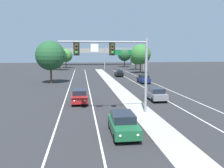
{
  "coord_description": "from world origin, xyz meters",
  "views": [
    {
      "loc": [
        -5.88,
        -7.74,
        6.01
      ],
      "look_at": [
        -3.2,
        12.75,
        3.2
      ],
      "focal_mm": 37.72,
      "sensor_mm": 36.0,
      "label": 1
    }
  ],
  "objects_px": {
    "tree_far_left_b": "(66,56)",
    "tree_far_right_b": "(141,54)",
    "car_receding_navy": "(144,79)",
    "car_oncoming_red": "(79,96)",
    "tree_far_right_c": "(136,59)",
    "tree_far_left_a": "(50,56)",
    "overhead_signal_mast": "(118,59)",
    "tree_far_left_c": "(60,56)",
    "car_receding_black": "(119,73)",
    "highway_sign_gantry": "(124,52)",
    "car_oncoming_green": "(123,124)",
    "car_receding_grey": "(156,94)",
    "tree_far_right_a": "(124,55)"
  },
  "relations": [
    {
      "from": "tree_far_right_c",
      "to": "tree_far_right_b",
      "type": "xyz_separation_m",
      "value": [
        -2.0,
        -14.07,
        1.57
      ]
    },
    {
      "from": "car_receding_black",
      "to": "tree_far_right_c",
      "type": "bearing_deg",
      "value": 66.46
    },
    {
      "from": "tree_far_left_a",
      "to": "overhead_signal_mast",
      "type": "bearing_deg",
      "value": -69.21
    },
    {
      "from": "car_oncoming_green",
      "to": "tree_far_left_b",
      "type": "height_order",
      "value": "tree_far_left_b"
    },
    {
      "from": "car_oncoming_green",
      "to": "car_receding_black",
      "type": "xyz_separation_m",
      "value": [
        6.3,
        41.25,
        0.0
      ]
    },
    {
      "from": "car_receding_black",
      "to": "tree_far_right_a",
      "type": "xyz_separation_m",
      "value": [
        7.98,
        35.72,
        4.18
      ]
    },
    {
      "from": "tree_far_left_a",
      "to": "tree_far_left_c",
      "type": "bearing_deg",
      "value": 92.14
    },
    {
      "from": "overhead_signal_mast",
      "to": "tree_far_left_a",
      "type": "height_order",
      "value": "tree_far_left_a"
    },
    {
      "from": "car_oncoming_red",
      "to": "highway_sign_gantry",
      "type": "xyz_separation_m",
      "value": [
        14.38,
        48.59,
        5.34
      ]
    },
    {
      "from": "overhead_signal_mast",
      "to": "tree_far_right_b",
      "type": "bearing_deg",
      "value": 73.04
    },
    {
      "from": "tree_far_right_a",
      "to": "car_oncoming_red",
      "type": "bearing_deg",
      "value": -104.96
    },
    {
      "from": "car_receding_black",
      "to": "tree_far_right_c",
      "type": "xyz_separation_m",
      "value": [
        9.38,
        21.52,
        2.98
      ]
    },
    {
      "from": "highway_sign_gantry",
      "to": "tree_far_left_a",
      "type": "xyz_separation_m",
      "value": [
        -19.9,
        -29.92,
        -0.82
      ]
    },
    {
      "from": "car_receding_grey",
      "to": "highway_sign_gantry",
      "type": "bearing_deg",
      "value": 84.22
    },
    {
      "from": "car_receding_navy",
      "to": "highway_sign_gantry",
      "type": "height_order",
      "value": "highway_sign_gantry"
    },
    {
      "from": "tree_far_left_b",
      "to": "tree_far_right_b",
      "type": "bearing_deg",
      "value": -49.31
    },
    {
      "from": "car_oncoming_red",
      "to": "tree_far_right_c",
      "type": "distance_m",
      "value": 54.92
    },
    {
      "from": "overhead_signal_mast",
      "to": "car_oncoming_green",
      "type": "relative_size",
      "value": 1.86
    },
    {
      "from": "car_receding_black",
      "to": "tree_far_left_b",
      "type": "relative_size",
      "value": 0.62
    },
    {
      "from": "car_receding_black",
      "to": "highway_sign_gantry",
      "type": "distance_m",
      "value": 19.98
    },
    {
      "from": "car_receding_black",
      "to": "tree_far_right_a",
      "type": "distance_m",
      "value": 36.84
    },
    {
      "from": "car_receding_navy",
      "to": "tree_far_left_a",
      "type": "bearing_deg",
      "value": 173.9
    },
    {
      "from": "car_oncoming_green",
      "to": "tree_far_right_c",
      "type": "xyz_separation_m",
      "value": [
        15.68,
        62.76,
        2.98
      ]
    },
    {
      "from": "car_oncoming_green",
      "to": "car_receding_navy",
      "type": "height_order",
      "value": "same"
    },
    {
      "from": "car_receding_black",
      "to": "tree_far_left_b",
      "type": "xyz_separation_m",
      "value": [
        -15.0,
        33.47,
        3.89
      ]
    },
    {
      "from": "overhead_signal_mast",
      "to": "tree_far_left_a",
      "type": "bearing_deg",
      "value": 110.79
    },
    {
      "from": "tree_far_left_a",
      "to": "tree_far_left_b",
      "type": "bearing_deg",
      "value": 89.89
    },
    {
      "from": "tree_far_right_a",
      "to": "tree_far_left_b",
      "type": "height_order",
      "value": "tree_far_right_a"
    },
    {
      "from": "tree_far_right_a",
      "to": "tree_far_right_c",
      "type": "distance_m",
      "value": 14.32
    },
    {
      "from": "car_oncoming_green",
      "to": "car_receding_black",
      "type": "bearing_deg",
      "value": 81.31
    },
    {
      "from": "car_oncoming_red",
      "to": "tree_far_left_c",
      "type": "xyz_separation_m",
      "value": [
        -6.77,
        52.03,
        3.9
      ]
    },
    {
      "from": "car_oncoming_green",
      "to": "tree_far_left_a",
      "type": "bearing_deg",
      "value": 106.34
    },
    {
      "from": "car_receding_navy",
      "to": "tree_far_right_b",
      "type": "height_order",
      "value": "tree_far_right_b"
    },
    {
      "from": "highway_sign_gantry",
      "to": "tree_far_left_b",
      "type": "height_order",
      "value": "highway_sign_gantry"
    },
    {
      "from": "car_oncoming_green",
      "to": "tree_far_right_c",
      "type": "height_order",
      "value": "tree_far_right_c"
    },
    {
      "from": "overhead_signal_mast",
      "to": "tree_far_left_c",
      "type": "bearing_deg",
      "value": 100.33
    },
    {
      "from": "overhead_signal_mast",
      "to": "car_oncoming_green",
      "type": "distance_m",
      "value": 7.15
    },
    {
      "from": "tree_far_right_b",
      "to": "car_oncoming_green",
      "type": "bearing_deg",
      "value": -105.69
    },
    {
      "from": "car_receding_navy",
      "to": "tree_far_left_b",
      "type": "bearing_deg",
      "value": 110.88
    },
    {
      "from": "tree_far_right_a",
      "to": "tree_far_right_c",
      "type": "xyz_separation_m",
      "value": [
        1.39,
        -14.21,
        -1.2
      ]
    },
    {
      "from": "tree_far_right_b",
      "to": "car_oncoming_red",
      "type": "bearing_deg",
      "value": -114.37
    },
    {
      "from": "tree_far_left_a",
      "to": "car_receding_grey",
      "type": "bearing_deg",
      "value": -50.54
    },
    {
      "from": "tree_far_left_b",
      "to": "tree_far_left_a",
      "type": "height_order",
      "value": "tree_far_left_a"
    },
    {
      "from": "car_oncoming_green",
      "to": "tree_far_right_c",
      "type": "relative_size",
      "value": 0.77
    },
    {
      "from": "car_oncoming_red",
      "to": "car_receding_navy",
      "type": "height_order",
      "value": "same"
    },
    {
      "from": "car_oncoming_red",
      "to": "car_receding_black",
      "type": "relative_size",
      "value": 1.0
    },
    {
      "from": "tree_far_right_c",
      "to": "tree_far_right_b",
      "type": "bearing_deg",
      "value": -98.09
    },
    {
      "from": "overhead_signal_mast",
      "to": "highway_sign_gantry",
      "type": "xyz_separation_m",
      "value": [
        10.61,
        54.39,
        0.79
      ]
    },
    {
      "from": "car_oncoming_red",
      "to": "tree_far_right_b",
      "type": "xyz_separation_m",
      "value": [
        16.94,
        37.39,
        4.55
      ]
    },
    {
      "from": "tree_far_left_b",
      "to": "tree_far_right_b",
      "type": "relative_size",
      "value": 0.88
    }
  ]
}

